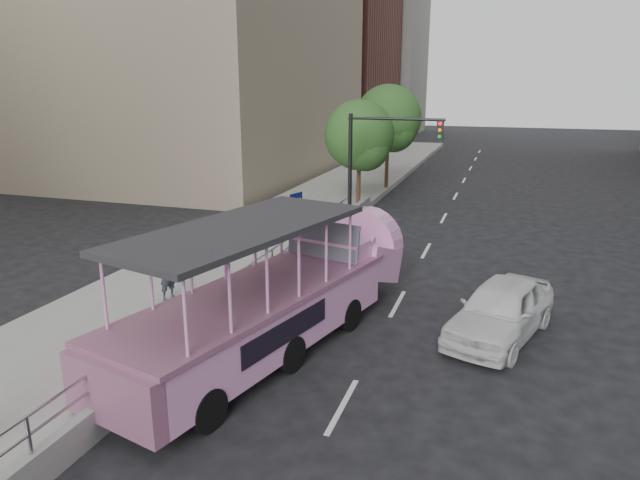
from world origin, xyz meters
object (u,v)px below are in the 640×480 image
parking_sign (297,225)px  traffic_signal (376,153)px  street_tree_near (361,138)px  pedestrian_near (168,272)px  street_tree_far (390,121)px  duck_boat (281,296)px  car (501,310)px

parking_sign → traffic_signal: traffic_signal is taller
street_tree_near → pedestrian_near: bearing=-98.0°
parking_sign → street_tree_far: (-0.27, 16.43, 2.49)m
pedestrian_near → street_tree_near: street_tree_near is taller
parking_sign → street_tree_far: size_ratio=0.45×
pedestrian_near → traffic_signal: bearing=-5.6°
street_tree_near → street_tree_far: 6.02m
duck_boat → car: duck_boat is taller
parking_sign → duck_boat: bearing=-73.8°
traffic_signal → parking_sign: bearing=-99.1°
duck_boat → street_tree_far: size_ratio=1.63×
street_tree_far → duck_boat: bearing=-85.4°
parking_sign → street_tree_far: 16.62m
street_tree_far → traffic_signal: bearing=-81.6°
car → parking_sign: (-6.82, 2.95, 1.05)m
duck_boat → pedestrian_near: (-3.98, 1.01, -0.11)m
parking_sign → street_tree_near: bearing=92.6°
car → street_tree_near: size_ratio=0.79×
duck_boat → parking_sign: bearing=106.2°
traffic_signal → street_tree_far: size_ratio=0.81×
duck_boat → car: size_ratio=2.35×
pedestrian_near → parking_sign: bearing=-19.3°
car → duck_boat: bearing=-140.5°
duck_boat → traffic_signal: bearing=91.6°
duck_boat → traffic_signal: 12.26m
pedestrian_near → parking_sign: 4.79m
street_tree_near → street_tree_far: size_ratio=0.89×
pedestrian_near → street_tree_far: street_tree_far is taller
duck_boat → street_tree_near: (-1.94, 15.48, 2.56)m
traffic_signal → street_tree_far: 9.57m
car → traffic_signal: 11.79m
car → street_tree_far: street_tree_far is taller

